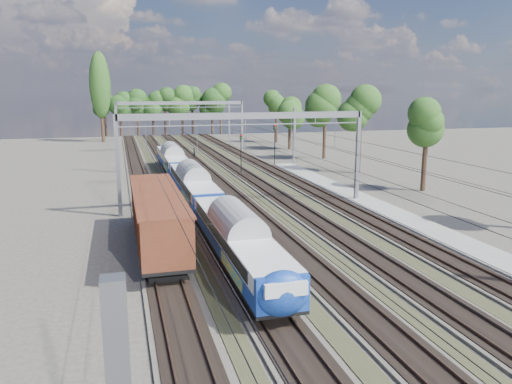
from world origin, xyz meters
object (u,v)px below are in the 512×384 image
object	(u,v)px
freight_boxcar	(157,216)
worker	(194,153)
signal_near	(241,149)
signal_far	(275,140)
emu_train	(193,181)

from	to	relation	value
freight_boxcar	worker	distance (m)	47.44
signal_near	signal_far	xyz separation A→B (m)	(6.30, 5.05, 0.55)
freight_boxcar	signal_far	size ratio (longest dim) A/B	2.50
emu_train	freight_boxcar	xyz separation A→B (m)	(-4.50, -13.48, 0.12)
freight_boxcar	signal_far	world-z (taller)	signal_far
freight_boxcar	signal_near	bearing A→B (deg)	66.07
emu_train	signal_near	world-z (taller)	signal_near
emu_train	worker	size ratio (longest dim) A/B	32.48
signal_near	signal_far	distance (m)	8.09
signal_far	worker	bearing A→B (deg)	114.16
freight_boxcar	signal_near	world-z (taller)	signal_near
worker	emu_train	bearing A→B (deg)	174.78
emu_train	freight_boxcar	bearing A→B (deg)	-108.46
freight_boxcar	signal_near	distance (m)	32.85
emu_train	worker	world-z (taller)	emu_train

